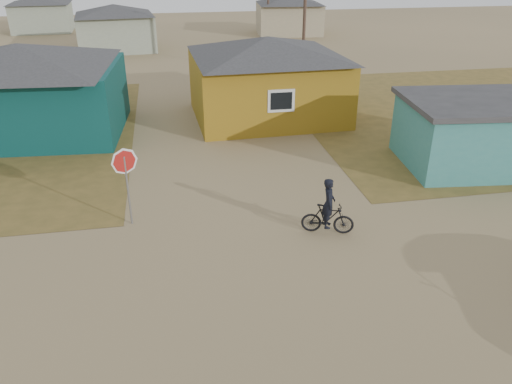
% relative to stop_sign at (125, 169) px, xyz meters
% --- Properties ---
extents(ground, '(120.00, 120.00, 0.00)m').
position_rel_stop_sign_xyz_m(ground, '(3.75, -4.14, -1.82)').
color(ground, '#947D55').
extents(grass_ne, '(20.00, 18.00, 0.00)m').
position_rel_stop_sign_xyz_m(grass_ne, '(17.75, 8.86, -1.81)').
color(grass_ne, brown).
rests_on(grass_ne, ground).
extents(house_teal, '(8.93, 7.08, 4.00)m').
position_rel_stop_sign_xyz_m(house_teal, '(-4.75, 9.36, 0.24)').
color(house_teal, '#093635').
rests_on(house_teal, ground).
extents(house_yellow, '(7.72, 6.76, 3.90)m').
position_rel_stop_sign_xyz_m(house_yellow, '(6.25, 9.86, 0.19)').
color(house_yellow, '#946C16').
rests_on(house_yellow, ground).
extents(shed_turquoise, '(6.71, 4.93, 2.60)m').
position_rel_stop_sign_xyz_m(shed_turquoise, '(13.25, 2.36, -0.51)').
color(shed_turquoise, teal).
rests_on(shed_turquoise, ground).
extents(house_pale_west, '(7.04, 6.15, 3.60)m').
position_rel_stop_sign_xyz_m(house_pale_west, '(-2.25, 29.86, 0.04)').
color(house_pale_west, gray).
rests_on(house_pale_west, ground).
extents(house_beige_east, '(6.95, 6.05, 3.60)m').
position_rel_stop_sign_xyz_m(house_beige_east, '(13.75, 35.86, 0.04)').
color(house_beige_east, '#9C8F6F').
rests_on(house_beige_east, ground).
extents(house_pale_north, '(6.28, 5.81, 3.40)m').
position_rel_stop_sign_xyz_m(house_pale_north, '(-10.25, 41.86, -0.06)').
color(house_pale_north, gray).
rests_on(house_pale_north, ground).
extents(utility_pole_near, '(1.40, 0.20, 8.00)m').
position_rel_stop_sign_xyz_m(utility_pole_near, '(10.25, 17.86, 2.32)').
color(utility_pole_near, '#49362C').
rests_on(utility_pole_near, ground).
extents(stop_sign, '(0.81, 0.08, 2.47)m').
position_rel_stop_sign_xyz_m(stop_sign, '(0.00, 0.00, 0.00)').
color(stop_sign, gray).
rests_on(stop_sign, ground).
extents(cyclist, '(1.61, 0.89, 1.75)m').
position_rel_stop_sign_xyz_m(cyclist, '(5.73, -1.60, -1.18)').
color(cyclist, black).
rests_on(cyclist, ground).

